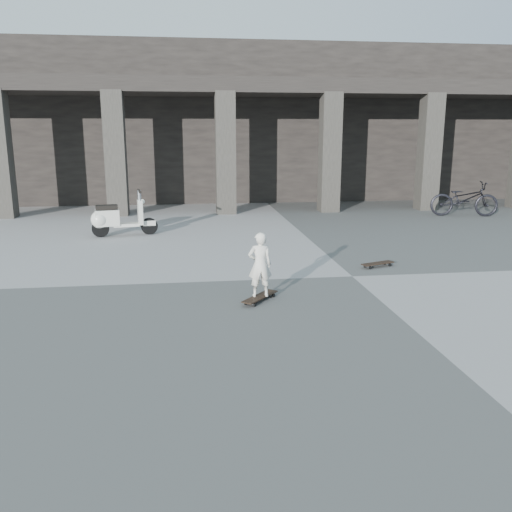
{
  "coord_description": "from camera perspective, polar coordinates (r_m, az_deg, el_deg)",
  "views": [
    {
      "loc": [
        -3.18,
        -9.79,
        2.77
      ],
      "look_at": [
        -1.99,
        -0.79,
        0.65
      ],
      "focal_mm": 38.0,
      "sensor_mm": 36.0,
      "label": 1
    }
  ],
  "objects": [
    {
      "name": "ground",
      "position": [
        10.66,
        10.1,
        -2.12
      ],
      "size": [
        90.0,
        90.0,
        0.0
      ],
      "primitive_type": "plane",
      "color": "#4E4E4C",
      "rests_on": "ground"
    },
    {
      "name": "child",
      "position": [
        8.84,
        0.43,
        -0.91
      ],
      "size": [
        0.39,
        0.26,
        1.07
      ],
      "primitive_type": "imported",
      "rotation": [
        0.0,
        0.0,
        3.14
      ],
      "color": "silver",
      "rests_on": "longboard"
    },
    {
      "name": "longboard",
      "position": [
        8.99,
        0.42,
        -4.34
      ],
      "size": [
        0.69,
        0.78,
        0.08
      ],
      "rotation": [
        0.0,
        0.0,
        0.88
      ],
      "color": "black",
      "rests_on": "ground"
    },
    {
      "name": "bicycle",
      "position": [
        19.08,
        21.06,
        5.63
      ],
      "size": [
        2.26,
        1.22,
        1.13
      ],
      "primitive_type": "imported",
      "rotation": [
        0.0,
        0.0,
        1.34
      ],
      "color": "black",
      "rests_on": "ground"
    },
    {
      "name": "scooter",
      "position": [
        14.87,
        -14.82,
        3.84
      ],
      "size": [
        1.73,
        0.69,
        1.21
      ],
      "rotation": [
        0.0,
        0.0,
        0.17
      ],
      "color": "black",
      "rests_on": "ground"
    },
    {
      "name": "skateboard_spare",
      "position": [
        11.48,
        12.69,
        -0.8
      ],
      "size": [
        0.76,
        0.43,
        0.09
      ],
      "rotation": [
        0.0,
        0.0,
        0.35
      ],
      "color": "black",
      "rests_on": "ground"
    },
    {
      "name": "colonnade",
      "position": [
        23.77,
        0.14,
        13.77
      ],
      "size": [
        28.0,
        8.82,
        6.0
      ],
      "color": "black",
      "rests_on": "ground"
    }
  ]
}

